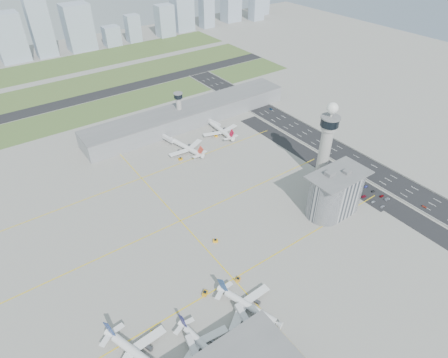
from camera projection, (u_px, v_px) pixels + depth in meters
ground at (254, 222)px, 252.46m from camera, size 1000.00×1000.00×0.00m
grass_strip_0 at (102, 109)px, 389.93m from camera, size 480.00×50.00×0.08m
grass_strip_1 at (79, 86)px, 438.89m from camera, size 480.00×60.00×0.08m
grass_strip_2 at (59, 67)px, 491.10m from camera, size 480.00×70.00×0.08m
runway at (90, 97)px, 414.07m from camera, size 480.00×22.00×0.10m
highway at (363, 166)px, 306.29m from camera, size 28.00×500.00×0.10m
barrier_left at (352, 171)px, 299.40m from camera, size 0.60×500.00×1.20m
barrier_right at (374, 160)px, 312.52m from camera, size 0.60×500.00×1.20m
landside_road at (353, 182)px, 288.06m from camera, size 18.00×260.00×0.08m
parking_lot at (364, 191)px, 279.28m from camera, size 20.00×44.00×0.10m
taxiway_line_h_0 at (233, 279)px, 214.14m from camera, size 260.00×0.60×0.01m
taxiway_line_h_1 at (180, 221)px, 253.31m from camera, size 260.00×0.60×0.01m
taxiway_line_h_2 at (142, 178)px, 292.47m from camera, size 260.00×0.60×0.01m
taxiway_line_v at (180, 221)px, 253.31m from camera, size 0.60×260.00×0.01m
control_tower at (326, 140)px, 270.53m from camera, size 14.00×14.00×64.50m
secondary_tower at (179, 106)px, 353.22m from camera, size 8.60×8.60×31.90m
admin_building at (335, 193)px, 253.34m from camera, size 42.00×24.00×33.50m
terminal_pier at (190, 114)px, 363.09m from camera, size 210.00×32.00×15.80m
airplane_near_a at (137, 352)px, 173.30m from camera, size 48.05×51.82×11.79m
airplane_near_b at (204, 344)px, 177.38m from camera, size 35.70×40.15×10.02m
airplane_near_c at (250, 304)px, 194.35m from camera, size 45.41×49.26×11.33m
airplane_far_a at (185, 144)px, 321.67m from camera, size 43.87×48.90×11.95m
airplane_far_b at (220, 127)px, 346.39m from camera, size 38.23×44.34×11.96m
jet_bridge_near_2 at (250, 329)px, 186.13m from camera, size 5.39×14.31×5.70m
jet_bridge_far_0 at (163, 137)px, 337.86m from camera, size 5.39×14.31×5.70m
jet_bridge_far_1 at (209, 122)px, 361.27m from camera, size 5.39×14.31×5.70m
tug_0 at (153, 332)px, 186.94m from camera, size 3.15×2.36×1.70m
tug_1 at (205, 293)px, 205.32m from camera, size 4.34×4.14×2.08m
tug_2 at (238, 279)px, 212.94m from camera, size 3.84×3.55×1.84m
tug_3 at (215, 241)px, 237.25m from camera, size 3.90×3.63×1.87m
tug_4 at (180, 159)px, 312.92m from camera, size 3.74×2.93×1.94m
tug_5 at (216, 136)px, 343.92m from camera, size 2.43×3.39×1.90m
car_lot_0 at (383, 206)px, 264.27m from camera, size 3.79×1.61×1.28m
car_lot_1 at (373, 202)px, 268.56m from camera, size 3.40×1.26×1.11m
car_lot_2 at (364, 196)px, 273.41m from camera, size 4.56×2.51×1.21m
car_lot_3 at (355, 189)px, 280.31m from camera, size 4.67×2.31×1.31m
car_lot_4 at (346, 185)px, 284.14m from camera, size 3.68×1.69×1.22m
car_lot_5 at (342, 183)px, 286.65m from camera, size 3.87×1.52×1.26m
car_lot_6 at (387, 199)px, 270.83m from camera, size 4.94×2.63×1.32m
car_lot_7 at (382, 196)px, 273.80m from camera, size 3.99×1.78×1.14m
car_lot_8 at (373, 191)px, 278.36m from camera, size 3.54×1.47×1.20m
car_lot_9 at (366, 186)px, 282.95m from camera, size 3.73×1.75×1.18m
car_lot_10 at (357, 182)px, 287.39m from camera, size 4.63×2.17×1.28m
car_lot_11 at (351, 178)px, 291.72m from camera, size 4.28×2.30×1.18m
car_hw_0 at (424, 207)px, 264.23m from camera, size 1.83×3.60×1.17m
car_hw_1 at (325, 143)px, 333.76m from camera, size 1.62×3.94×1.27m
car_hw_2 at (271, 109)px, 388.96m from camera, size 2.01×4.11×1.12m
car_hw_4 at (228, 94)px, 419.54m from camera, size 1.94×3.81×1.24m
skyline_bldg_7 at (9, 37)px, 491.56m from camera, size 35.76×28.61×61.22m
skyline_bldg_8 at (40, 25)px, 500.23m from camera, size 26.33×21.06×83.39m
skyline_bldg_9 at (78, 27)px, 530.33m from camera, size 36.96×29.57×62.11m
skyline_bldg_10 at (112, 36)px, 555.06m from camera, size 23.01×18.41×27.75m
skyline_bldg_11 at (133, 28)px, 567.89m from camera, size 20.22×16.18×38.97m
skyline_bldg_12 at (165, 21)px, 589.43m from camera, size 26.14×20.92×46.89m
skyline_bldg_13 at (182, 4)px, 605.35m from camera, size 32.26×25.81×81.20m
skyline_bldg_14 at (206, 6)px, 624.92m from camera, size 21.59×17.28×68.75m
skyline_bldg_15 at (231, 2)px, 659.69m from camera, size 30.25×24.20×63.40m
skyline_bldg_17 at (262, 3)px, 708.50m from camera, size 22.64×18.11×41.06m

